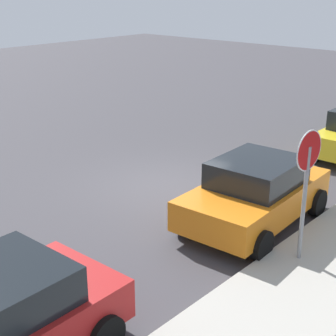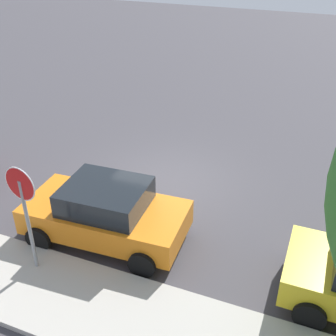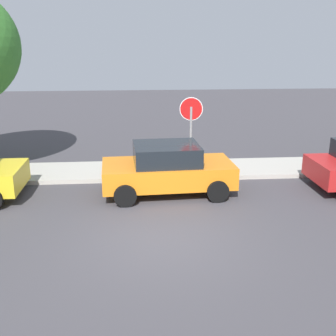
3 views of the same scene
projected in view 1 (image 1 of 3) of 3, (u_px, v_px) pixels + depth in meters
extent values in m
plane|color=#423F44|center=(167.00, 186.00, 13.80)|extent=(60.00, 60.00, 0.00)
cylinder|color=gray|center=(303.00, 208.00, 9.60)|extent=(0.08, 0.08, 2.38)
cylinder|color=white|center=(309.00, 151.00, 9.21)|extent=(0.77, 0.08, 0.77)
cylinder|color=red|center=(309.00, 151.00, 9.21)|extent=(0.72, 0.09, 0.72)
cube|color=orange|center=(255.00, 198.00, 11.43)|extent=(4.00, 2.05, 0.65)
cube|color=black|center=(257.00, 172.00, 11.25)|extent=(2.01, 1.73, 0.57)
cylinder|color=black|center=(261.00, 246.00, 10.02)|extent=(0.65, 0.25, 0.64)
cylinder|color=black|center=(186.00, 220.00, 11.10)|extent=(0.65, 0.25, 0.64)
cylinder|color=black|center=(317.00, 203.00, 11.96)|extent=(0.65, 0.25, 0.64)
cylinder|color=black|center=(248.00, 184.00, 13.05)|extent=(0.65, 0.25, 0.64)
cylinder|color=black|center=(105.00, 335.00, 7.49)|extent=(0.64, 0.23, 0.64)
cylinder|color=black|center=(28.00, 288.00, 8.64)|extent=(0.64, 0.23, 0.64)
cylinder|color=black|center=(316.00, 151.00, 15.59)|extent=(0.64, 0.22, 0.64)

